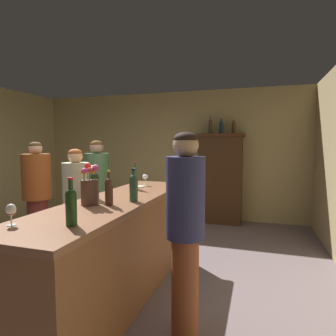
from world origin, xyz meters
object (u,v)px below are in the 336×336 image
(wine_bottle_syrah, at_px, (71,205))
(patron_by_cabinet, at_px, (37,195))
(bar_counter, at_px, (118,249))
(wine_bottle_malbec, at_px, (135,177))
(display_bottle_center, at_px, (234,127))
(wine_bottle_riesling, at_px, (134,186))
(wine_glass_front, at_px, (145,177))
(bartender, at_px, (185,224))
(display_cabinet, at_px, (220,177))
(patron_redhead, at_px, (98,187))
(flower_arrangement, at_px, (90,187))
(display_bottle_midleft, at_px, (221,126))
(wine_bottle_rose, at_px, (95,184))
(display_bottle_left, at_px, (210,126))
(wine_bottle_pinot, at_px, (109,190))
(cheese_plate, at_px, (138,187))
(patron_near_entrance, at_px, (77,205))
(wine_glass_mid, at_px, (11,211))

(wine_bottle_syrah, bearing_deg, patron_by_cabinet, 137.45)
(bar_counter, distance_m, wine_bottle_malbec, 0.88)
(display_bottle_center, bearing_deg, wine_bottle_riesling, -101.42)
(wine_bottle_syrah, bearing_deg, wine_glass_front, 96.73)
(bartender, bearing_deg, display_cabinet, -97.82)
(display_cabinet, xyz_separation_m, wine_bottle_malbec, (-0.68, -2.49, 0.25))
(wine_bottle_syrah, xyz_separation_m, patron_redhead, (-1.23, 2.32, -0.27))
(flower_arrangement, bearing_deg, wine_bottle_malbec, 89.00)
(wine_bottle_syrah, height_order, display_bottle_midleft, display_bottle_midleft)
(display_bottle_midleft, relative_size, patron_by_cabinet, 0.20)
(wine_bottle_rose, height_order, display_bottle_center, display_bottle_center)
(display_bottle_left, bearing_deg, wine_glass_front, -102.05)
(wine_bottle_pinot, distance_m, display_bottle_left, 3.47)
(wine_bottle_pinot, height_order, display_bottle_midleft, display_bottle_midleft)
(wine_bottle_pinot, height_order, wine_bottle_riesling, same)
(patron_by_cabinet, bearing_deg, wine_bottle_syrah, -5.36)
(wine_bottle_rose, xyz_separation_m, display_bottle_center, (1.04, 3.18, 0.71))
(display_bottle_left, relative_size, patron_redhead, 0.22)
(wine_bottle_malbec, xyz_separation_m, wine_bottle_rose, (-0.11, -0.68, 0.00))
(bar_counter, xyz_separation_m, display_bottle_midleft, (0.62, 3.09, 1.37))
(wine_bottle_malbec, xyz_separation_m, cheese_plate, (-0.03, 0.16, -0.14))
(wine_bottle_riesling, height_order, wine_glass_front, wine_bottle_riesling)
(display_bottle_left, relative_size, patron_near_entrance, 0.23)
(bar_counter, height_order, wine_glass_front, wine_glass_front)
(flower_arrangement, bearing_deg, patron_redhead, 119.76)
(bar_counter, relative_size, display_bottle_midleft, 8.27)
(display_bottle_left, xyz_separation_m, display_bottle_center, (0.44, 0.00, -0.03))
(wine_bottle_riesling, height_order, display_bottle_midleft, display_bottle_midleft)
(cheese_plate, xyz_separation_m, display_bottle_midleft, (0.72, 2.34, 0.86))
(cheese_plate, height_order, display_bottle_left, display_bottle_left)
(wine_bottle_riesling, xyz_separation_m, wine_glass_mid, (-0.44, -0.95, -0.05))
(wine_bottle_syrah, relative_size, patron_redhead, 0.20)
(display_bottle_midleft, height_order, bartender, display_bottle_midleft)
(patron_redhead, bearing_deg, wine_bottle_rose, -12.78)
(wine_glass_mid, relative_size, display_bottle_midleft, 0.45)
(wine_glass_mid, height_order, display_bottle_midleft, display_bottle_midleft)
(bar_counter, height_order, wine_bottle_rose, wine_bottle_rose)
(patron_near_entrance, xyz_separation_m, patron_by_cabinet, (-0.81, 0.26, 0.03))
(wine_bottle_syrah, distance_m, bartender, 0.87)
(flower_arrangement, xyz_separation_m, cheese_plate, (-0.01, 1.07, -0.15))
(patron_redhead, bearing_deg, patron_near_entrance, -25.36)
(display_cabinet, height_order, wine_bottle_riesling, display_cabinet)
(wine_bottle_syrah, xyz_separation_m, wine_bottle_rose, (-0.34, 0.82, 0.01))
(wine_glass_mid, bearing_deg, display_bottle_left, 81.22)
(wine_bottle_rose, bearing_deg, wine_glass_mid, -92.46)
(wine_bottle_malbec, height_order, flower_arrangement, flower_arrangement)
(display_bottle_left, bearing_deg, wine_bottle_pinot, -95.62)
(wine_bottle_pinot, height_order, cheese_plate, wine_bottle_pinot)
(cheese_plate, bearing_deg, bar_counter, -82.21)
(cheese_plate, distance_m, patron_redhead, 1.19)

